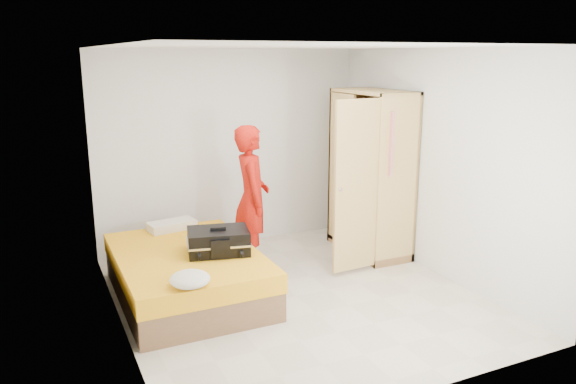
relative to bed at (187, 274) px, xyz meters
name	(u,v)px	position (x,y,z in m)	size (l,w,h in m)	color
room	(297,178)	(1.05, -0.50, 1.05)	(4.00, 4.02, 2.60)	beige
bed	(187,274)	(0.00, 0.00, 0.00)	(1.42, 2.02, 0.50)	brown
wardrobe	(370,178)	(2.50, 0.36, 0.75)	(1.17, 1.22, 2.10)	#DCB86B
person	(252,198)	(0.93, 0.47, 0.62)	(0.64, 0.42, 1.74)	red
suitcase	(218,241)	(0.30, -0.16, 0.37)	(0.73, 0.60, 0.28)	black
round_cushion	(190,279)	(-0.21, -0.90, 0.32)	(0.36, 0.36, 0.14)	silver
pillow	(172,225)	(0.05, 0.85, 0.30)	(0.55, 0.28, 0.10)	silver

